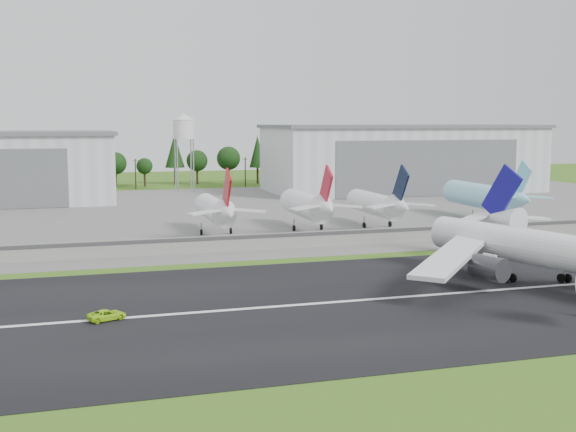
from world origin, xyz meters
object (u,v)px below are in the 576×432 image
object	(u,v)px
parked_jet_navy	(380,204)
parked_jet_skyblue	(488,196)
main_airliner	(545,258)
parked_jet_red_a	(217,210)
parked_jet_red_b	(310,206)
ground_vehicle	(107,315)

from	to	relation	value
parked_jet_navy	parked_jet_skyblue	xyz separation A→B (m)	(33.39, 5.07, 0.46)
main_airliner	parked_jet_red_a	xyz separation A→B (m)	(-39.89, 66.96, 1.16)
parked_jet_red_b	ground_vehicle	bearing A→B (deg)	-126.96
parked_jet_skyblue	parked_jet_navy	bearing A→B (deg)	-171.37
parked_jet_red_a	parked_jet_navy	size ratio (longest dim) A/B	1.00
parked_jet_red_a	parked_jet_skyblue	xyz separation A→B (m)	(74.21, 5.07, 0.49)
ground_vehicle	parked_jet_red_b	world-z (taller)	parked_jet_red_b
ground_vehicle	parked_jet_red_a	bearing A→B (deg)	-43.04
main_airliner	parked_jet_skyblue	bearing A→B (deg)	-133.26
parked_jet_red_a	parked_jet_red_b	distance (m)	22.58
ground_vehicle	parked_jet_red_b	bearing A→B (deg)	-57.43
parked_jet_red_b	parked_jet_skyblue	distance (m)	51.88
parked_jet_red_a	parked_jet_red_b	bearing A→B (deg)	0.10
parked_jet_red_a	parked_jet_red_b	world-z (taller)	parked_jet_red_b
parked_jet_red_b	parked_jet_red_a	bearing A→B (deg)	-179.90
ground_vehicle	parked_jet_navy	bearing A→B (deg)	-66.19
ground_vehicle	parked_jet_red_b	distance (m)	84.03
ground_vehicle	parked_jet_navy	size ratio (longest dim) A/B	0.16
ground_vehicle	parked_jet_skyblue	bearing A→B (deg)	-75.26
ground_vehicle	parked_jet_navy	distance (m)	96.05
parked_jet_navy	main_airliner	bearing A→B (deg)	-90.80
parked_jet_skyblue	ground_vehicle	bearing A→B (deg)	-144.78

